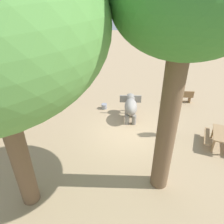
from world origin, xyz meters
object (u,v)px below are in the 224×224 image
at_px(shade_tree_main, 187,5).
at_px(feed_bucket, 104,106).
at_px(picnic_table_near, 221,136).
at_px(elephant, 131,106).
at_px(market_stall_white, 16,76).
at_px(person_handler, 170,120).
at_px(wooden_bench, 182,96).

bearing_deg(shade_tree_main, feed_bucket, 35.12).
distance_m(shade_tree_main, picnic_table_near, 7.21).
xyz_separation_m(elephant, market_stall_white, (1.92, 8.84, 0.29)).
distance_m(picnic_table_near, feed_bucket, 6.94).
xyz_separation_m(shade_tree_main, market_stall_white, (6.48, 10.77, -5.35)).
bearing_deg(market_stall_white, picnic_table_near, -104.11).
bearing_deg(shade_tree_main, market_stall_white, 58.98).
bearing_deg(person_handler, market_stall_white, 9.08).
bearing_deg(person_handler, wooden_bench, -77.04).
height_order(wooden_bench, feed_bucket, wooden_bench).
bearing_deg(picnic_table_near, shade_tree_main, -33.90).
height_order(person_handler, wooden_bench, person_handler).
height_order(shade_tree_main, market_stall_white, shade_tree_main).
bearing_deg(picnic_table_near, elephant, -99.20).
xyz_separation_m(picnic_table_near, market_stall_white, (3.41, 13.56, 0.55)).
height_order(elephant, wooden_bench, elephant).
relative_size(picnic_table_near, feed_bucket, 4.72).
relative_size(elephant, wooden_bench, 1.34).
relative_size(market_stall_white, feed_bucket, 7.00).
relative_size(elephant, shade_tree_main, 0.24).
relative_size(person_handler, feed_bucket, 4.50).
bearing_deg(feed_bucket, wooden_bench, -66.92).
relative_size(person_handler, picnic_table_near, 0.95).
relative_size(person_handler, market_stall_white, 0.64).
bearing_deg(wooden_bench, person_handler, -111.65).
bearing_deg(elephant, shade_tree_main, -168.28).
distance_m(shade_tree_main, feed_bucket, 9.10).
bearing_deg(wooden_bench, shade_tree_main, -108.50).
bearing_deg(person_handler, elephant, -3.67).
distance_m(shade_tree_main, wooden_bench, 9.64).
bearing_deg(feed_bucket, person_handler, -116.25).
distance_m(shade_tree_main, market_stall_white, 13.66).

